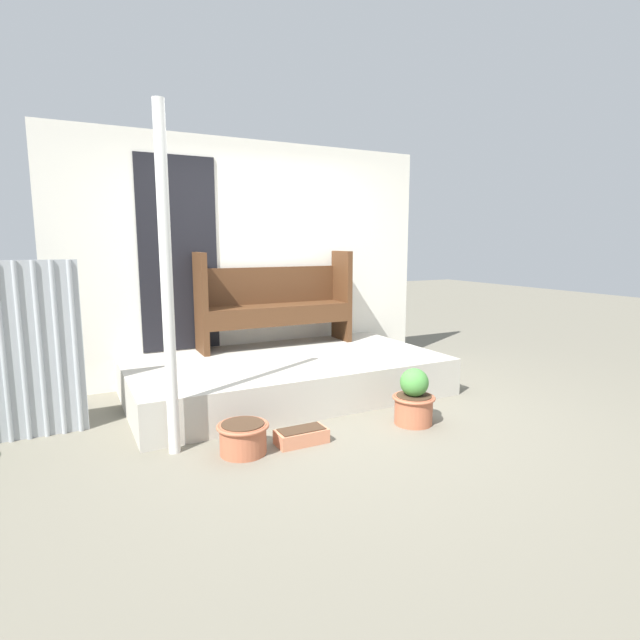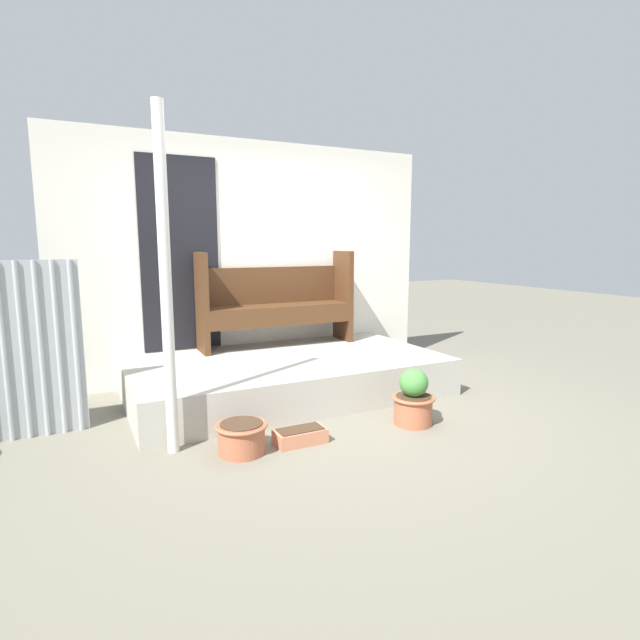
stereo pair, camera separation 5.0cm
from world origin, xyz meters
TOP-DOWN VIEW (x-y plane):
  - ground_plane at (0.00, 0.00)m, footprint 24.00×24.00m
  - porch_slab at (-0.07, 0.84)m, footprint 3.03×1.69m
  - house_wall at (-0.10, 1.72)m, footprint 4.23×0.08m
  - support_post at (-1.36, -0.09)m, footprint 0.08×0.08m
  - bench at (0.08, 1.46)m, footprint 1.71×0.43m
  - flower_pot_left at (-0.92, -0.34)m, footprint 0.38×0.38m
  - flower_pot_middle at (0.54, -0.43)m, footprint 0.36×0.36m
  - planter_box_rect at (-0.47, -0.37)m, footprint 0.39×0.19m

SIDE VIEW (x-z plane):
  - ground_plane at x=0.00m, z-range 0.00..0.00m
  - planter_box_rect at x=-0.47m, z-range 0.00..0.11m
  - flower_pot_left at x=-0.92m, z-range 0.01..0.24m
  - porch_slab at x=-0.07m, z-range 0.00..0.36m
  - flower_pot_middle at x=0.54m, z-range -0.03..0.44m
  - bench at x=0.08m, z-range 0.36..1.40m
  - support_post at x=-1.36m, z-range 0.00..2.43m
  - house_wall at x=-0.10m, z-range 0.00..2.60m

